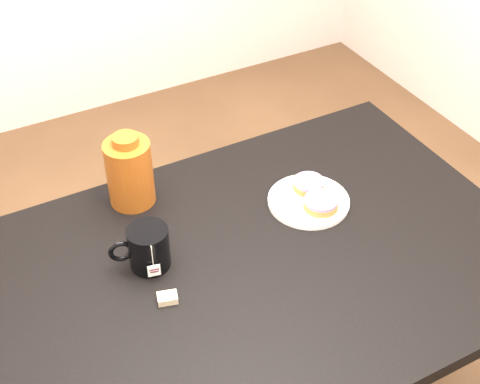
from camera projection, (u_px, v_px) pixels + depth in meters
The scene contains 7 objects.
table at pixel (245, 288), 1.65m from camera, with size 1.40×0.90×0.75m.
plate at pixel (309, 200), 1.76m from camera, with size 0.22×0.22×0.02m.
bagel_back at pixel (309, 184), 1.79m from camera, with size 0.12×0.12×0.03m.
bagel_front at pixel (321, 203), 1.73m from camera, with size 0.12×0.12×0.03m.
mug at pixel (148, 248), 1.56m from camera, with size 0.15×0.12×0.11m.
teabag_pouch at pixel (167, 298), 1.50m from camera, with size 0.04×0.03×0.02m, color #C6B793.
bagel_package at pixel (130, 172), 1.72m from camera, with size 0.14×0.14×0.21m.
Camera 1 is at (-0.54, -0.97, 1.91)m, focal length 50.00 mm.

